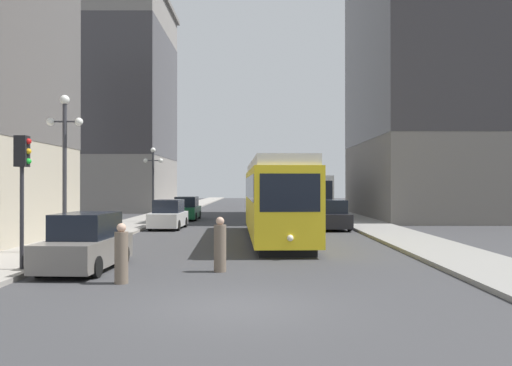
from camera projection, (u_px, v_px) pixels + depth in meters
name	position (u px, v px, depth m)	size (l,w,h in m)	color
ground_plane	(237.00, 307.00, 11.68)	(200.00, 200.00, 0.00)	#38383A
sidewalk_left	(172.00, 212.00, 51.69)	(3.16, 120.00, 0.15)	gray
sidewalk_right	(332.00, 212.00, 51.68)	(3.16, 120.00, 0.15)	gray
streetcar	(275.00, 198.00, 26.33)	(3.19, 14.70, 3.89)	black
transit_bus	(308.00, 194.00, 45.56)	(2.67, 12.68, 3.45)	black
parked_car_left_near	(86.00, 244.00, 16.84)	(2.05, 4.48, 1.82)	black
parked_car_left_mid	(187.00, 209.00, 41.42)	(1.92, 4.98, 1.82)	black
parked_car_right_far	(331.00, 216.00, 32.39)	(2.05, 4.67, 1.82)	black
parked_car_left_far	(169.00, 215.00, 32.78)	(1.99, 4.27, 1.82)	black
pedestrian_crossing_near	(122.00, 255.00, 14.53)	(0.37, 0.37, 1.67)	#6B5B4C
pedestrian_crossing_far	(220.00, 246.00, 16.50)	(0.39, 0.39, 1.72)	#6B5B4C
traffic_light_near_left	(23.00, 166.00, 16.08)	(0.47, 0.36, 4.08)	#232328
lamp_post_left_near	(65.00, 150.00, 20.23)	(1.41, 0.36, 6.03)	#333338
lamp_post_left_far	(153.00, 173.00, 37.61)	(1.41, 0.36, 5.26)	#333338
building_left_midblock	(106.00, 101.00, 58.16)	(13.94, 16.37, 23.37)	gray
building_right_corner	(440.00, 59.00, 44.35)	(13.37, 18.59, 25.88)	slate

